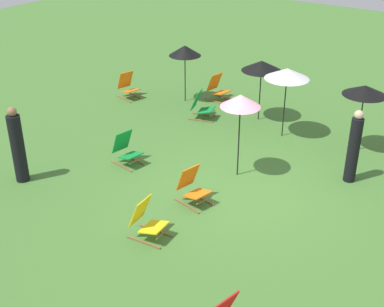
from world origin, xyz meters
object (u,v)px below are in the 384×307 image
(deckchair_1, at_px, (218,88))
(deckchair_5, at_px, (126,150))
(deckchair_7, at_px, (147,220))
(deckchair_4, at_px, (193,187))
(umbrella_1, at_px, (287,74))
(deckchair_2, at_px, (201,106))
(person_0, at_px, (18,147))
(umbrella_3, at_px, (241,101))
(umbrella_4, at_px, (262,66))
(deckchair_6, at_px, (128,86))
(person_1, at_px, (354,148))
(umbrella_2, at_px, (365,90))
(umbrella_0, at_px, (185,51))

(deckchair_1, relative_size, deckchair_5, 1.00)
(deckchair_5, xyz_separation_m, deckchair_7, (-2.03, -2.30, 0.00))
(deckchair_1, bearing_deg, deckchair_4, -143.66)
(deckchair_5, bearing_deg, umbrella_1, -24.37)
(deckchair_2, bearing_deg, person_0, 148.67)
(deckchair_7, xyz_separation_m, umbrella_1, (5.63, -0.09, 1.38))
(deckchair_4, bearing_deg, deckchair_7, -167.89)
(umbrella_3, xyz_separation_m, umbrella_4, (3.14, 1.15, -0.24))
(deckchair_6, relative_size, deckchair_7, 1.03)
(deckchair_1, xyz_separation_m, deckchair_5, (-4.85, -0.46, 0.00))
(deckchair_4, distance_m, deckchair_6, 6.49)
(deckchair_1, height_order, umbrella_3, umbrella_3)
(person_0, distance_m, person_1, 7.50)
(deckchair_5, xyz_separation_m, umbrella_4, (4.20, -1.34, 1.23))
(deckchair_5, relative_size, umbrella_2, 0.48)
(deckchair_2, height_order, umbrella_3, umbrella_3)
(umbrella_2, distance_m, person_0, 8.26)
(umbrella_1, distance_m, person_1, 2.83)
(deckchair_5, relative_size, umbrella_3, 0.42)
(deckchair_1, bearing_deg, person_1, -107.11)
(umbrella_0, distance_m, umbrella_4, 2.58)
(deckchair_6, relative_size, person_0, 0.47)
(deckchair_2, xyz_separation_m, umbrella_2, (0.56, -4.40, 1.25))
(deckchair_2, relative_size, deckchair_4, 1.03)
(deckchair_5, xyz_separation_m, umbrella_2, (3.88, -4.33, 1.25))
(deckchair_6, bearing_deg, umbrella_2, -71.46)
(deckchair_1, distance_m, deckchair_4, 6.04)
(deckchair_1, xyz_separation_m, deckchair_6, (-1.48, 2.42, 0.00))
(umbrella_3, relative_size, umbrella_4, 1.14)
(umbrella_3, height_order, umbrella_4, umbrella_3)
(umbrella_0, relative_size, person_1, 1.02)
(deckchair_2, bearing_deg, person_1, -118.99)
(person_0, bearing_deg, umbrella_1, 11.48)
(deckchair_2, distance_m, umbrella_3, 3.72)
(deckchair_4, relative_size, person_1, 0.49)
(umbrella_2, bearing_deg, person_1, -165.82)
(umbrella_1, relative_size, umbrella_3, 0.95)
(deckchair_7, bearing_deg, umbrella_2, -24.27)
(umbrella_3, distance_m, umbrella_4, 3.36)
(umbrella_2, distance_m, umbrella_4, 3.01)
(umbrella_4, xyz_separation_m, person_0, (-6.19, 2.77, -0.74))
(deckchair_1, height_order, umbrella_2, umbrella_2)
(deckchair_5, relative_size, person_0, 0.46)
(umbrella_0, height_order, person_0, person_0)
(umbrella_1, bearing_deg, deckchair_1, 66.33)
(umbrella_4, bearing_deg, umbrella_3, -159.91)
(deckchair_7, distance_m, umbrella_3, 3.43)
(umbrella_2, bearing_deg, deckchair_2, 97.30)
(deckchair_6, bearing_deg, deckchair_1, -44.14)
(umbrella_2, xyz_separation_m, person_1, (-1.59, -0.40, -0.79))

